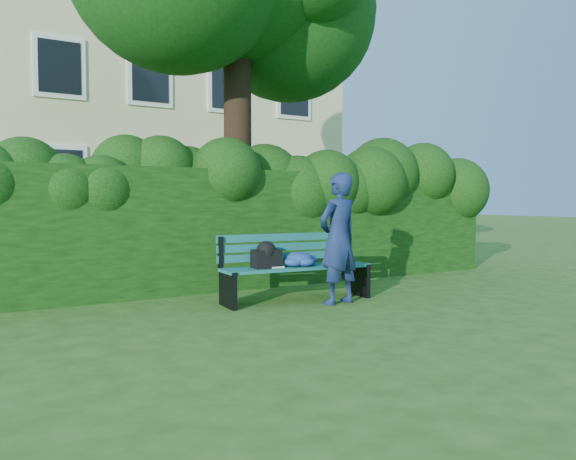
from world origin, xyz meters
TOP-DOWN VIEW (x-y plane):
  - ground at (0.00, 0.00)m, footprint 80.00×80.00m
  - apartment_building at (-0.00, 13.99)m, footprint 16.00×8.08m
  - hedge at (0.00, 2.20)m, footprint 10.00×1.00m
  - park_bench at (0.06, 0.60)m, footprint 2.09×0.74m
  - man_reading at (0.46, 0.11)m, footprint 0.68×0.51m

SIDE VIEW (x-z plane):
  - ground at x=0.00m, z-range 0.00..0.00m
  - park_bench at x=0.06m, z-range 0.05..0.94m
  - man_reading at x=0.46m, z-range 0.00..1.70m
  - hedge at x=0.00m, z-range 0.00..1.80m
  - apartment_building at x=0.00m, z-range 0.00..12.00m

